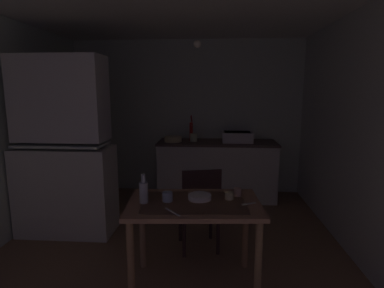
{
  "coord_description": "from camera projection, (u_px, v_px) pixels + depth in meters",
  "views": [
    {
      "loc": [
        0.43,
        -3.0,
        1.63
      ],
      "look_at": [
        0.21,
        0.11,
        1.08
      ],
      "focal_mm": 28.93,
      "sensor_mm": 36.0,
      "label": 1
    }
  ],
  "objects": [
    {
      "name": "ground_plane",
      "position": [
        172.0,
        247.0,
        3.26
      ],
      "size": [
        4.8,
        4.8,
        0.0
      ],
      "primitive_type": "plane",
      "color": "#85664B"
    },
    {
      "name": "wall_back",
      "position": [
        187.0,
        117.0,
        4.97
      ],
      "size": [
        3.68,
        0.1,
        2.4
      ],
      "primitive_type": "cube",
      "color": "silver",
      "rests_on": "ground"
    },
    {
      "name": "wall_right",
      "position": [
        363.0,
        136.0,
        2.93
      ],
      "size": [
        0.1,
        3.9,
        2.4
      ],
      "primitive_type": "cube",
      "color": "silver",
      "rests_on": "ground"
    },
    {
      "name": "ceiling_slab",
      "position": [
        169.0,
        0.0,
        2.84
      ],
      "size": [
        3.68,
        3.9,
        0.1
      ],
      "primitive_type": "cube",
      "color": "silver"
    },
    {
      "name": "hutch_cabinet",
      "position": [
        64.0,
        153.0,
        3.46
      ],
      "size": [
        1.06,
        0.48,
        2.0
      ],
      "color": "silver",
      "rests_on": "ground"
    },
    {
      "name": "counter_cabinet",
      "position": [
        217.0,
        170.0,
        4.7
      ],
      "size": [
        1.77,
        0.64,
        0.87
      ],
      "color": "silver",
      "rests_on": "ground"
    },
    {
      "name": "sink_basin",
      "position": [
        237.0,
        137.0,
        4.6
      ],
      "size": [
        0.44,
        0.34,
        0.15
      ],
      "color": "white",
      "rests_on": "counter_cabinet"
    },
    {
      "name": "hand_pump",
      "position": [
        191.0,
        130.0,
        4.67
      ],
      "size": [
        0.05,
        0.27,
        0.39
      ],
      "color": "#B21E19",
      "rests_on": "counter_cabinet"
    },
    {
      "name": "mixing_bowl_counter",
      "position": [
        173.0,
        139.0,
        4.62
      ],
      "size": [
        0.26,
        0.26,
        0.08
      ],
      "primitive_type": "cylinder",
      "color": "beige",
      "rests_on": "counter_cabinet"
    },
    {
      "name": "stoneware_crock",
      "position": [
        194.0,
        138.0,
        4.64
      ],
      "size": [
        0.11,
        0.11,
        0.12
      ],
      "primitive_type": "cylinder",
      "color": "beige",
      "rests_on": "counter_cabinet"
    },
    {
      "name": "dining_table",
      "position": [
        194.0,
        215.0,
        2.52
      ],
      "size": [
        1.11,
        0.74,
        0.73
      ],
      "color": "#93694E",
      "rests_on": "ground"
    },
    {
      "name": "chair_far_side",
      "position": [
        200.0,
        207.0,
        3.11
      ],
      "size": [
        0.48,
        0.48,
        0.88
      ],
      "color": "#312020",
      "rests_on": "ground"
    },
    {
      "name": "serving_bowl_wide",
      "position": [
        200.0,
        197.0,
        2.57
      ],
      "size": [
        0.19,
        0.19,
        0.04
      ],
      "primitive_type": "cylinder",
      "color": "white",
      "rests_on": "dining_table"
    },
    {
      "name": "teacup_cream",
      "position": [
        167.0,
        197.0,
        2.52
      ],
      "size": [
        0.08,
        0.08,
        0.08
      ],
      "primitive_type": "cylinder",
      "color": "#9EB2C6",
      "rests_on": "dining_table"
    },
    {
      "name": "mug_tall",
      "position": [
        238.0,
        192.0,
        2.65
      ],
      "size": [
        0.07,
        0.07,
        0.07
      ],
      "primitive_type": "cylinder",
      "color": "tan",
      "rests_on": "dining_table"
    },
    {
      "name": "mug_dark",
      "position": [
        229.0,
        196.0,
        2.57
      ],
      "size": [
        0.07,
        0.07,
        0.06
      ],
      "primitive_type": "cylinder",
      "color": "beige",
      "rests_on": "dining_table"
    },
    {
      "name": "glass_bottle",
      "position": [
        144.0,
        192.0,
        2.48
      ],
      "size": [
        0.07,
        0.07,
        0.24
      ],
      "color": "#B7BCC1",
      "rests_on": "dining_table"
    },
    {
      "name": "table_knife",
      "position": [
        173.0,
        212.0,
        2.29
      ],
      "size": [
        0.13,
        0.16,
        0.0
      ],
      "primitive_type": "cube",
      "rotation": [
        0.0,
        0.0,
        5.41
      ],
      "color": "silver",
      "rests_on": "dining_table"
    },
    {
      "name": "teaspoon_near_bowl",
      "position": [
        249.0,
        204.0,
        2.46
      ],
      "size": [
        0.12,
        0.07,
        0.0
      ],
      "primitive_type": "cube",
      "rotation": [
        0.0,
        0.0,
        0.46
      ],
      "color": "beige",
      "rests_on": "dining_table"
    },
    {
      "name": "pendant_bulb",
      "position": [
        197.0,
        44.0,
        3.25
      ],
      "size": [
        0.08,
        0.08,
        0.08
      ],
      "primitive_type": "sphere",
      "color": "#F9EFCC"
    }
  ]
}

